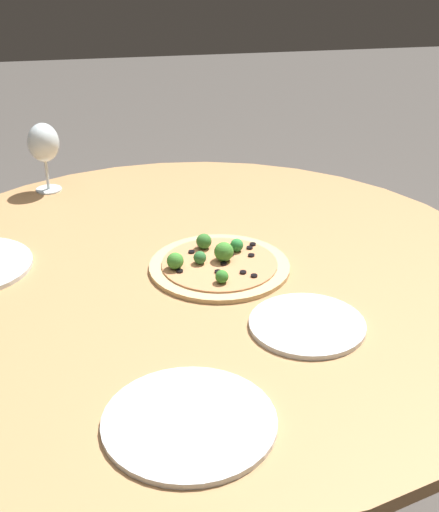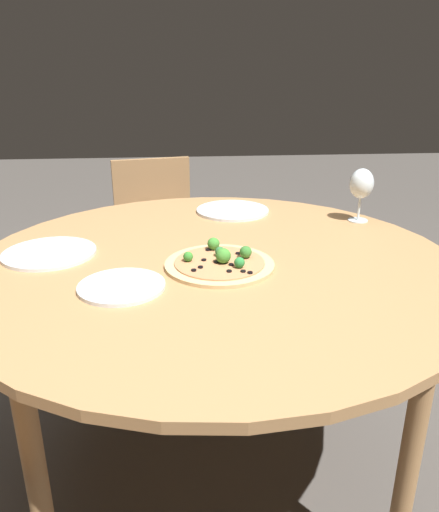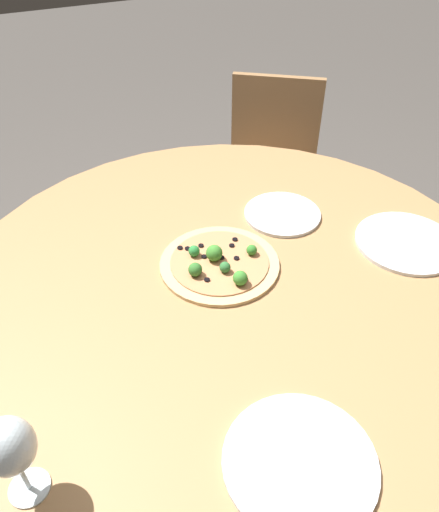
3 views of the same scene
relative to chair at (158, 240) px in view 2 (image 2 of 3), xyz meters
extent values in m
plane|color=#4C4742|center=(-0.20, 1.02, -0.47)|extent=(12.00, 12.00, 0.00)
cylinder|color=#A87A4C|center=(-0.20, 1.02, 0.28)|extent=(1.38, 1.38, 0.03)
cylinder|color=#A87A4C|center=(-0.63, 0.59, -0.10)|extent=(0.05, 0.05, 0.74)
cylinder|color=#A87A4C|center=(0.23, 0.59, -0.10)|extent=(0.05, 0.05, 0.74)
cylinder|color=#A87A4C|center=(-0.63, 1.45, -0.10)|extent=(0.05, 0.05, 0.74)
cylinder|color=#A87A4C|center=(0.23, 1.45, -0.10)|extent=(0.05, 0.05, 0.74)
cube|color=#997047|center=(-0.01, 0.06, -0.04)|extent=(0.47, 0.47, 0.04)
cube|color=#997047|center=(0.02, -0.12, 0.18)|extent=(0.38, 0.10, 0.40)
cylinder|color=#997047|center=(0.12, 0.26, -0.26)|extent=(0.04, 0.04, 0.41)
cylinder|color=#997047|center=(-0.21, 0.20, -0.26)|extent=(0.04, 0.04, 0.41)
cylinder|color=#997047|center=(0.19, -0.07, -0.26)|extent=(0.04, 0.04, 0.41)
cylinder|color=#997047|center=(-0.15, -0.14, -0.26)|extent=(0.04, 0.04, 0.41)
cylinder|color=tan|center=(-0.21, 1.08, 0.30)|extent=(0.30, 0.30, 0.01)
cylinder|color=tan|center=(-0.21, 1.08, 0.31)|extent=(0.25, 0.25, 0.00)
sphere|color=#2B8139|center=(-0.26, 1.13, 0.33)|extent=(0.03, 0.03, 0.03)
sphere|color=#357E2B|center=(-0.13, 1.07, 0.32)|extent=(0.03, 0.03, 0.03)
sphere|color=#3E8630|center=(-0.20, 0.98, 0.33)|extent=(0.04, 0.04, 0.04)
sphere|color=#35722D|center=(-0.29, 1.06, 0.33)|extent=(0.03, 0.03, 0.03)
sphere|color=#317035|center=(-0.22, 1.04, 0.33)|extent=(0.03, 0.03, 0.03)
sphere|color=#3F852F|center=(-0.22, 1.09, 0.33)|extent=(0.04, 0.04, 0.04)
cylinder|color=black|center=(-0.28, 1.17, 0.31)|extent=(0.01, 0.01, 0.00)
cylinder|color=black|center=(-0.27, 1.16, 0.31)|extent=(0.01, 0.01, 0.00)
cylinder|color=black|center=(-0.24, 1.11, 0.31)|extent=(0.01, 0.01, 0.00)
cylinder|color=black|center=(-0.20, 1.09, 0.31)|extent=(0.01, 0.01, 0.00)
cylinder|color=black|center=(-0.17, 1.07, 0.31)|extent=(0.01, 0.01, 0.00)
cylinder|color=black|center=(-0.23, 1.15, 0.31)|extent=(0.01, 0.01, 0.00)
cylinder|color=black|center=(-0.19, 0.99, 0.31)|extent=(0.01, 0.01, 0.00)
cylinder|color=black|center=(-0.27, 1.03, 0.31)|extent=(0.01, 0.01, 0.00)
cylinder|color=black|center=(-0.16, 1.12, 0.31)|extent=(0.01, 0.01, 0.00)
cylinder|color=black|center=(-0.14, 1.14, 0.31)|extent=(0.01, 0.01, 0.00)
cylinder|color=silver|center=(-0.73, 0.70, 0.30)|extent=(0.07, 0.07, 0.00)
cylinder|color=silver|center=(-0.73, 0.70, 0.34)|extent=(0.01, 0.01, 0.08)
ellipsoid|color=silver|center=(-0.73, 0.70, 0.43)|extent=(0.08, 0.08, 0.10)
cylinder|color=silver|center=(0.04, 1.20, 0.30)|extent=(0.21, 0.21, 0.01)
cylinder|color=silver|center=(0.27, 0.95, 0.30)|extent=(0.26, 0.26, 0.01)
cylinder|color=silver|center=(-0.30, 0.55, 0.30)|extent=(0.27, 0.27, 0.01)
camera|label=1|loc=(1.10, 0.85, 1.01)|focal=50.00mm
camera|label=2|loc=(-0.10, 2.33, 0.81)|focal=35.00mm
camera|label=3|loc=(-0.61, 0.23, 1.12)|focal=35.00mm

